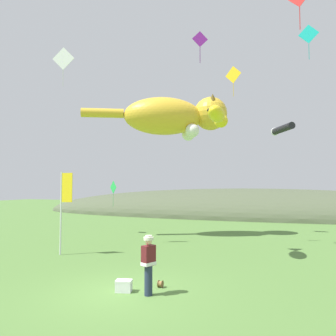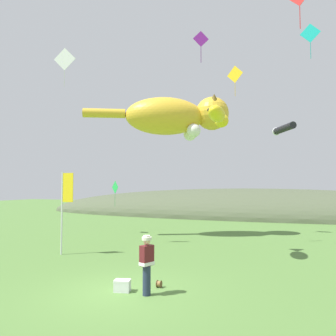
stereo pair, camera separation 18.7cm
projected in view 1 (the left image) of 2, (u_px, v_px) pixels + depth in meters
name	position (u px, v px, depth m)	size (l,w,h in m)	color
ground_plane	(123.00, 293.00, 10.02)	(120.00, 120.00, 0.00)	#517A38
distant_hill_ridge	(244.00, 215.00, 37.63)	(52.64, 14.79, 6.12)	#4C563D
festival_attendant	(148.00, 263.00, 9.81)	(0.40, 0.49, 1.77)	#232D47
kite_spool	(160.00, 284.00, 10.54)	(0.15, 0.23, 0.23)	olive
picnic_cooler	(124.00, 286.00, 10.11)	(0.55, 0.44, 0.36)	white
festival_banner_pole	(64.00, 200.00, 15.69)	(0.66, 0.08, 3.96)	silver
kite_giant_cat	(173.00, 117.00, 21.66)	(8.87, 5.11, 2.91)	gold
kite_fish_windsock	(217.00, 115.00, 14.90)	(0.85, 2.57, 0.78)	yellow
kite_tube_streamer	(283.00, 129.00, 17.19)	(1.24, 1.88, 0.44)	black
kite_diamond_white	(63.00, 59.00, 17.87)	(1.23, 0.30, 2.16)	white
kite_diamond_gold	(233.00, 75.00, 22.12)	(1.13, 0.42, 2.09)	yellow
kite_diamond_teal	(309.00, 34.00, 17.97)	(1.07, 0.08, 1.97)	#19BFBF
kite_diamond_green	(113.00, 188.00, 22.80)	(0.76, 0.50, 1.79)	green
kite_diamond_violet	(200.00, 40.00, 18.10)	(0.80, 0.44, 1.80)	purple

